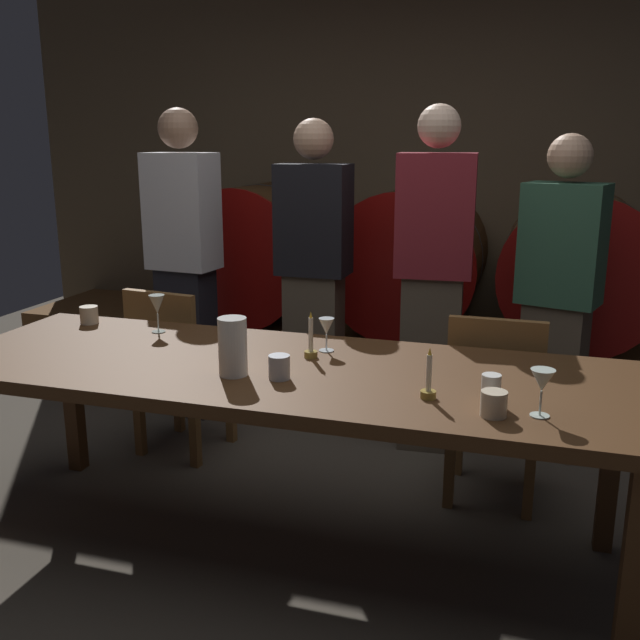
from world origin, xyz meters
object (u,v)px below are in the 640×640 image
object	(u,v)px
wine_glass_left	(157,305)
cup_far_right	(494,404)
guest_far_right	(558,297)
wine_barrel_left	(260,251)
wine_glass_center	(326,328)
dining_table	(279,382)
guest_center_left	(314,275)
guest_center_right	(433,279)
candle_right	(429,385)
wine_glass_right	(542,382)
wine_barrel_right	(578,267)
cup_far_left	(89,315)
wine_barrel_center	(411,259)
cup_center_right	(491,389)
pitcher	(233,347)
candle_left	(311,345)
cup_center_left	(279,367)
chair_left	(175,364)
guest_far_left	(184,262)
chair_right	(495,400)

from	to	relation	value
wine_glass_left	cup_far_right	size ratio (longest dim) A/B	2.06
guest_far_right	cup_far_right	world-z (taller)	guest_far_right
wine_barrel_left	wine_glass_center	distance (m)	2.21
dining_table	guest_center_left	bearing A→B (deg)	101.90
guest_center_right	candle_right	distance (m)	1.38
wine_glass_center	wine_glass_right	size ratio (longest dim) A/B	0.90
dining_table	guest_center_right	bearing A→B (deg)	71.57
wine_barrel_right	cup_far_left	distance (m)	2.85
wine_barrel_center	guest_center_left	distance (m)	0.98
guest_far_right	cup_far_left	bearing A→B (deg)	41.59
cup_center_right	candle_right	bearing A→B (deg)	-177.92
wine_barrel_center	wine_glass_center	xyz separation A→B (m)	(0.01, -1.94, 0.03)
wine_barrel_center	wine_glass_left	world-z (taller)	wine_barrel_center
pitcher	cup_center_right	distance (m)	0.90
wine_glass_left	wine_glass_center	size ratio (longest dim) A/B	1.23
guest_far_right	candle_left	xyz separation A→B (m)	(-0.92, -1.15, -0.01)
guest_far_right	cup_center_right	world-z (taller)	guest_far_right
guest_far_right	guest_center_right	bearing A→B (deg)	25.72
wine_barrel_center	candle_left	xyz separation A→B (m)	(-0.03, -2.04, -0.02)
dining_table	candle_left	size ratio (longest dim) A/B	14.29
wine_glass_right	cup_far_left	xyz separation A→B (m)	(-1.98, 0.57, -0.07)
candle_right	cup_center_left	bearing A→B (deg)	175.78
cup_far_right	wine_glass_center	bearing A→B (deg)	143.38
chair_left	guest_far_left	distance (m)	0.72
chair_left	guest_center_left	bearing A→B (deg)	-127.51
wine_barrel_left	guest_center_right	world-z (taller)	guest_center_right
guest_center_right	wine_barrel_right	bearing A→B (deg)	-131.04
wine_glass_left	chair_left	bearing A→B (deg)	111.00
candle_left	wine_glass_right	size ratio (longest dim) A/B	1.22
cup_center_left	guest_center_left	bearing A→B (deg)	102.82
wine_barrel_center	dining_table	xyz separation A→B (m)	(-0.11, -2.17, -0.13)
chair_left	cup_center_right	xyz separation A→B (m)	(1.61, -0.88, 0.34)
chair_left	cup_far_right	distance (m)	1.93
chair_left	cup_far_left	distance (m)	0.54
chair_right	cup_center_left	bearing A→B (deg)	48.63
guest_far_left	pitcher	size ratio (longest dim) A/B	8.37
candle_right	wine_barrel_right	bearing A→B (deg)	76.98
wine_glass_left	wine_glass_center	xyz separation A→B (m)	(0.78, -0.06, -0.02)
wine_barrel_left	guest_center_right	bearing A→B (deg)	-36.36
dining_table	guest_center_left	world-z (taller)	guest_center_left
cup_center_left	wine_barrel_left	bearing A→B (deg)	113.33
dining_table	wine_glass_left	xyz separation A→B (m)	(-0.67, 0.29, 0.19)
dining_table	guest_center_left	size ratio (longest dim) A/B	1.53
guest_far_left	cup_center_right	xyz separation A→B (m)	(1.82, -1.43, -0.08)
chair_left	wine_glass_left	bearing A→B (deg)	118.40
wine_barrel_left	wine_glass_right	xyz separation A→B (m)	(1.88, -2.41, 0.05)
wine_barrel_left	wine_barrel_center	xyz separation A→B (m)	(1.05, 0.00, 0.00)
wine_glass_left	cup_far_left	xyz separation A→B (m)	(-0.38, 0.04, -0.08)
cup_far_left	wine_glass_right	bearing A→B (deg)	-15.99
guest_far_left	cup_far_right	xyz separation A→B (m)	(1.84, -1.53, -0.09)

